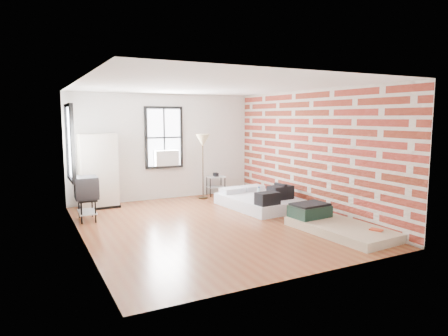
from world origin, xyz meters
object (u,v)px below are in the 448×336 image
mattress_bare (334,224)px  side_table (216,180)px  wardrobe (98,171)px  mattress_main (261,200)px  tv_stand (86,189)px  floor_lamp (203,143)px

mattress_bare → side_table: side_table is taller
wardrobe → side_table: 3.21m
wardrobe → mattress_bare: bearing=-50.0°
mattress_main → mattress_bare: 2.36m
mattress_bare → tv_stand: bearing=139.6°
mattress_bare → floor_lamp: bearing=99.5°
wardrobe → floor_lamp: (2.70, -0.12, 0.60)m
wardrobe → floor_lamp: bearing=-4.2°
side_table → tv_stand: tv_stand is taller
mattress_bare → side_table: size_ratio=3.34×
wardrobe → mattress_main: bearing=-28.4°
side_table → tv_stand: 3.82m
floor_lamp → tv_stand: size_ratio=1.85×
mattress_bare → side_table: (-0.50, 4.20, 0.30)m
mattress_main → wardrobe: wardrobe is taller
wardrobe → tv_stand: wardrobe is taller
floor_lamp → tv_stand: bearing=-162.4°
mattress_main → floor_lamp: size_ratio=1.23×
mattress_main → mattress_bare: size_ratio=0.99×
floor_lamp → tv_stand: (-3.15, -1.00, -0.82)m
mattress_main → floor_lamp: (-0.82, 1.65, 1.31)m
mattress_bare → wardrobe: (-3.68, 4.13, 0.76)m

